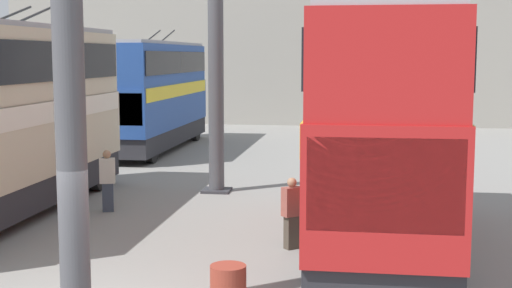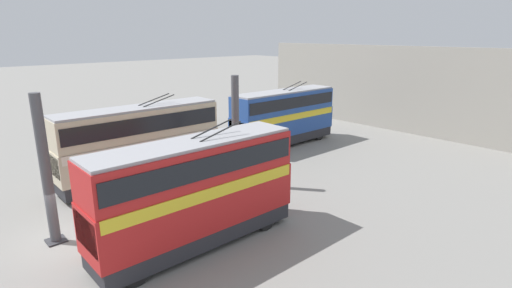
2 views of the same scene
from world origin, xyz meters
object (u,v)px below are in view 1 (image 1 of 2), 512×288
Objects in this scene: bus_left_far at (378,119)px; bus_right_near at (3,108)px; person_by_right_row at (107,179)px; bus_right_far at (153,89)px; person_by_left_row at (292,212)px.

bus_left_far is 9.88m from bus_right_near.
bus_left_far is at bearing -101.93° from bus_right_near.
person_by_right_row is (0.99, -2.45, -2.01)m from bus_right_near.
person_by_right_row is at bearing -169.09° from bus_right_far.
bus_right_near is 1.03× the size of bus_right_far.
bus_left_far is 8.09m from person_by_right_row.
bus_left_far is 6.27× the size of person_by_left_row.
person_by_left_row is at bearing 90.81° from bus_left_far.
person_by_right_row is (-12.70, -2.45, -1.89)m from bus_right_far.
bus_right_near is at bearing 78.07° from bus_left_far.
bus_right_near is (2.04, 9.67, -0.01)m from bus_left_far.
person_by_left_row is at bearing -137.05° from person_by_right_row.
bus_right_near is 13.70m from bus_right_far.
bus_right_far is (13.70, 0.00, -0.12)m from bus_right_near.
bus_right_near is 3.32m from person_by_right_row.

